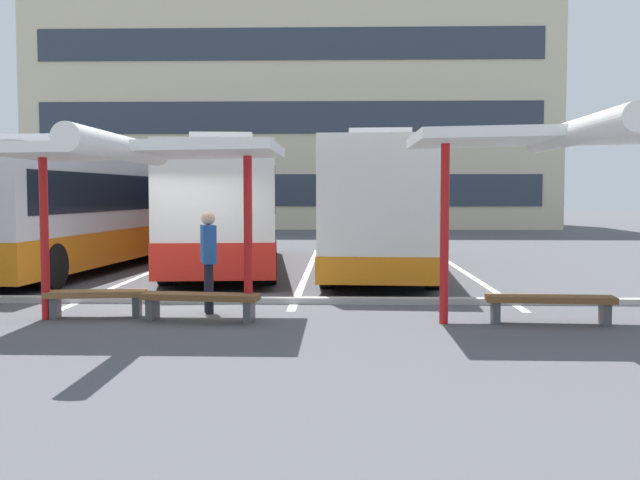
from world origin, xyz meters
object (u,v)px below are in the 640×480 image
bench_3 (200,300)px  waiting_shelter_2 (558,140)px  coach_bus_0 (79,211)px  waiting_shelter_1 (140,154)px  coach_bus_2 (380,207)px  bench_2 (96,298)px  waiting_passenger_0 (208,254)px  bench_4 (550,302)px  coach_bus_1 (227,208)px

bench_3 → waiting_shelter_2: size_ratio=0.43×
coach_bus_0 → bench_3: size_ratio=5.78×
coach_bus_0 → waiting_shelter_1: (3.85, -7.97, 1.11)m
coach_bus_2 → bench_3: (-3.33, -8.11, -1.36)m
bench_2 → waiting_passenger_0: 1.99m
waiting_shelter_1 → waiting_passenger_0: size_ratio=2.77×
bench_4 → waiting_passenger_0: size_ratio=1.15×
waiting_shelter_1 → waiting_shelter_2: size_ratio=1.07×
bench_4 → waiting_passenger_0: waiting_passenger_0 is taller
bench_2 → bench_3: 1.82m
waiting_shelter_2 → waiting_passenger_0: size_ratio=2.59×
coach_bus_0 → coach_bus_1: size_ratio=0.99×
bench_3 → waiting_shelter_2: waiting_shelter_2 is taller
coach_bus_1 → waiting_shelter_2: 11.30m
waiting_shelter_1 → bench_4: waiting_shelter_1 is taller
waiting_shelter_1 → bench_3: bearing=10.9°
bench_4 → waiting_passenger_0: 5.71m
bench_3 → bench_2: bearing=170.8°
waiting_shelter_1 → waiting_shelter_2: 6.50m
bench_3 → waiting_passenger_0: 1.06m
bench_2 → bench_3: (1.80, -0.29, 0.01)m
bench_2 → coach_bus_1: bearing=84.1°
coach_bus_0 → bench_3: 9.21m
bench_3 → waiting_shelter_2: (5.59, -0.37, 2.54)m
coach_bus_0 → coach_bus_2: bearing=2.2°
bench_2 → bench_3: same height
waiting_shelter_2 → bench_2: bearing=174.9°
waiting_shelter_1 → coach_bus_2: bearing=62.9°
coach_bus_0 → coach_bus_1: 3.94m
coach_bus_1 → waiting_shelter_2: (6.52, -9.14, 1.23)m
coach_bus_2 → bench_2: (-5.13, -7.82, -1.37)m
coach_bus_0 → waiting_passenger_0: bearing=-55.9°
bench_4 → bench_3: bearing=179.0°
coach_bus_1 → bench_4: size_ratio=5.69×
coach_bus_2 → bench_4: (2.26, -8.21, -1.36)m
bench_2 → bench_3: size_ratio=0.85×
coach_bus_2 → bench_4: size_ratio=5.59×
coach_bus_1 → waiting_shelter_1: 9.00m
waiting_shelter_1 → waiting_passenger_0: bearing=47.4°
waiting_shelter_1 → bench_4: bearing=0.6°
bench_3 → coach_bus_1: bearing=96.1°
coach_bus_2 → waiting_shelter_1: 9.35m
coach_bus_2 → waiting_passenger_0: size_ratio=6.43×
coach_bus_0 → waiting_shelter_1: size_ratio=2.34×
coach_bus_0 → bench_2: (2.95, -7.50, -1.25)m
bench_2 → bench_4: 7.40m
waiting_shelter_2 → bench_4: bearing=90.0°
bench_2 → waiting_shelter_1: bearing=-27.3°
waiting_shelter_2 → waiting_passenger_0: waiting_shelter_2 is taller
coach_bus_1 → coach_bus_2: size_ratio=1.02×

